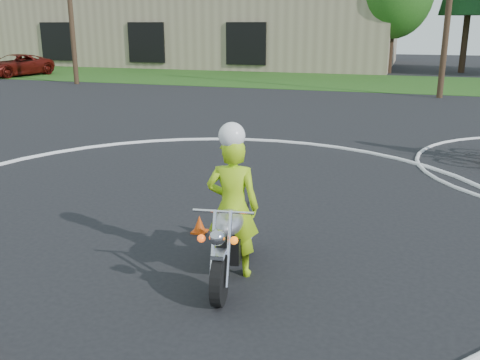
% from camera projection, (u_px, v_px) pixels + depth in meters
% --- Properties ---
extents(ground, '(120.00, 120.00, 0.00)m').
position_uv_depth(ground, '(124.00, 268.00, 7.67)').
color(ground, black).
rests_on(ground, ground).
extents(grass_strip, '(120.00, 10.00, 0.02)m').
position_uv_depth(grass_strip, '(348.00, 82.00, 32.35)').
color(grass_strip, '#1E4714').
rests_on(grass_strip, ground).
extents(course_markings, '(19.05, 19.05, 0.12)m').
position_uv_depth(course_markings, '(323.00, 194.00, 11.01)').
color(course_markings, silver).
rests_on(course_markings, ground).
extents(primary_motorcycle, '(0.77, 2.21, 1.16)m').
position_uv_depth(primary_motorcycle, '(230.00, 240.00, 7.23)').
color(primary_motorcycle, black).
rests_on(primary_motorcycle, ground).
extents(rider_primary_grp, '(0.77, 0.57, 2.16)m').
position_uv_depth(rider_primary_grp, '(233.00, 203.00, 7.23)').
color(rider_primary_grp, '#A4D816').
rests_on(rider_primary_grp, ground).
extents(pickup_grp, '(3.36, 5.50, 1.42)m').
position_uv_depth(pickup_grp, '(15.00, 65.00, 35.71)').
color(pickup_grp, '#4F0E09').
rests_on(pickup_grp, ground).
extents(traffic_cones, '(20.01, 12.87, 0.30)m').
position_uv_depth(traffic_cones, '(473.00, 229.00, 8.77)').
color(traffic_cones, '#DA450B').
rests_on(traffic_cones, ground).
extents(warehouse, '(41.00, 17.00, 8.30)m').
position_uv_depth(warehouse, '(167.00, 15.00, 48.32)').
color(warehouse, tan).
rests_on(warehouse, ground).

